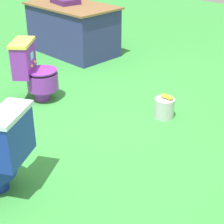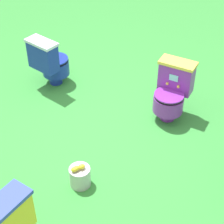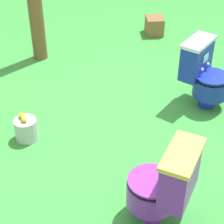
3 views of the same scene
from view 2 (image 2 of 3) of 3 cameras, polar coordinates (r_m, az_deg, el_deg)
name	(u,v)px [view 2 (image 2 of 3)]	position (r m, az deg, el deg)	size (l,w,h in m)	color
ground	(85,134)	(4.74, -3.92, -3.16)	(14.00, 14.00, 0.00)	green
toilet_purple	(172,91)	(4.84, 8.65, 2.99)	(0.64, 0.62, 0.73)	purple
toilet_yellow	(1,224)	(3.53, -15.69, -15.26)	(0.60, 0.63, 0.73)	yellow
toilet_blue	(50,62)	(5.42, -8.94, 7.17)	(0.62, 0.58, 0.73)	#192D9E
lemon_bucket	(80,176)	(4.10, -4.66, -9.19)	(0.22, 0.22, 0.28)	#B7B7BF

